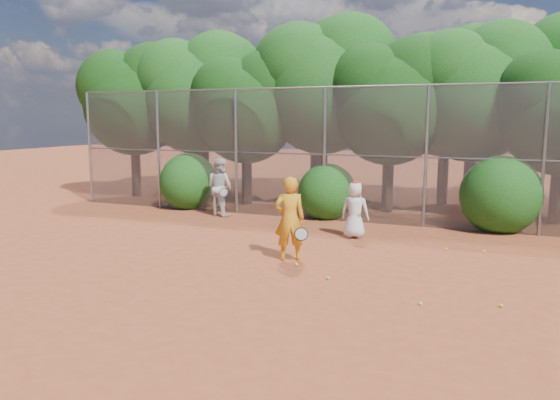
% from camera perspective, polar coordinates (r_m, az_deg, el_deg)
% --- Properties ---
extents(ground, '(80.00, 80.00, 0.00)m').
position_cam_1_polar(ground, '(11.03, -0.20, -7.78)').
color(ground, '#9A4222').
rests_on(ground, ground).
extents(fence_back, '(20.05, 0.09, 4.03)m').
position_cam_1_polar(fence_back, '(16.34, 7.62, 4.83)').
color(fence_back, gray).
rests_on(fence_back, ground).
extents(tree_0, '(4.38, 3.81, 6.00)m').
position_cam_1_polar(tree_0, '(22.38, -14.92, 10.45)').
color(tree_0, black).
rests_on(tree_0, ground).
extents(tree_1, '(4.64, 4.03, 6.35)m').
position_cam_1_polar(tree_1, '(21.39, -8.67, 11.36)').
color(tree_1, black).
rests_on(tree_1, ground).
extents(tree_2, '(3.99, 3.47, 5.47)m').
position_cam_1_polar(tree_2, '(19.56, -3.37, 10.00)').
color(tree_2, black).
rests_on(tree_2, ground).
extents(tree_3, '(4.89, 4.26, 6.70)m').
position_cam_1_polar(tree_3, '(19.59, 4.72, 12.36)').
color(tree_3, black).
rests_on(tree_3, ground).
extents(tree_4, '(4.19, 3.64, 5.73)m').
position_cam_1_polar(tree_4, '(18.35, 11.64, 10.48)').
color(tree_4, black).
rests_on(tree_4, ground).
extents(tree_5, '(4.51, 3.92, 6.17)m').
position_cam_1_polar(tree_5, '(18.84, 19.78, 10.98)').
color(tree_5, black).
rests_on(tree_5, ground).
extents(tree_9, '(4.83, 4.20, 6.62)m').
position_cam_1_polar(tree_9, '(23.89, -7.85, 11.50)').
color(tree_9, black).
rests_on(tree_9, ground).
extents(tree_10, '(5.15, 4.48, 7.06)m').
position_cam_1_polar(tree_10, '(22.01, 4.01, 12.57)').
color(tree_10, black).
rests_on(tree_10, ground).
extents(tree_11, '(4.64, 4.03, 6.35)m').
position_cam_1_polar(tree_11, '(20.52, 17.21, 11.19)').
color(tree_11, black).
rests_on(tree_11, ground).
extents(bush_0, '(2.00, 2.00, 2.00)m').
position_cam_1_polar(bush_0, '(19.08, -9.52, 2.16)').
color(bush_0, '#144812').
rests_on(bush_0, ground).
extents(bush_1, '(1.80, 1.80, 1.80)m').
position_cam_1_polar(bush_1, '(16.99, 4.94, 1.12)').
color(bush_1, '#144812').
rests_on(bush_1, ground).
extents(bush_2, '(2.20, 2.20, 2.20)m').
position_cam_1_polar(bush_2, '(16.18, 22.07, 0.85)').
color(bush_2, '#144812').
rests_on(bush_2, ground).
extents(player_yellow, '(0.92, 0.70, 1.85)m').
position_cam_1_polar(player_yellow, '(11.92, 1.02, -1.97)').
color(player_yellow, orange).
rests_on(player_yellow, ground).
extents(player_teen, '(0.75, 0.51, 1.50)m').
position_cam_1_polar(player_teen, '(14.27, 7.84, -1.00)').
color(player_teen, silver).
rests_on(player_teen, ground).
extents(player_white, '(1.04, 0.89, 1.84)m').
position_cam_1_polar(player_white, '(17.46, -6.31, 1.37)').
color(player_white, silver).
rests_on(player_white, ground).
extents(ball_0, '(0.07, 0.07, 0.07)m').
position_cam_1_polar(ball_0, '(10.72, 5.03, -8.11)').
color(ball_0, '#CAD226').
rests_on(ball_0, ground).
extents(ball_1, '(0.07, 0.07, 0.07)m').
position_cam_1_polar(ball_1, '(13.53, 16.94, -4.92)').
color(ball_1, '#CAD226').
rests_on(ball_1, ground).
extents(ball_2, '(0.07, 0.07, 0.07)m').
position_cam_1_polar(ball_2, '(9.58, 14.46, -10.43)').
color(ball_2, '#CAD226').
rests_on(ball_2, ground).
extents(ball_3, '(0.07, 0.07, 0.07)m').
position_cam_1_polar(ball_3, '(9.89, 22.12, -10.19)').
color(ball_3, '#CAD226').
rests_on(ball_3, ground).
extents(ball_4, '(0.07, 0.07, 0.07)m').
position_cam_1_polar(ball_4, '(11.62, 1.75, -6.76)').
color(ball_4, '#CAD226').
rests_on(ball_4, ground).
extents(ball_5, '(0.07, 0.07, 0.07)m').
position_cam_1_polar(ball_5, '(13.56, 20.51, -5.06)').
color(ball_5, '#CAD226').
rests_on(ball_5, ground).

